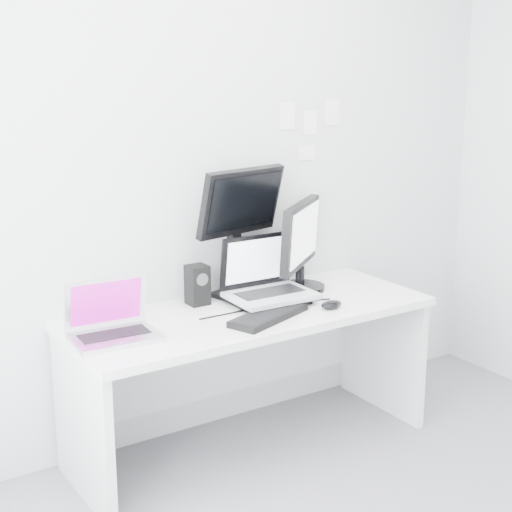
# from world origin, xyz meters

# --- Properties ---
(back_wall) EXTENTS (3.60, 0.00, 3.60)m
(back_wall) POSITION_xyz_m (0.00, 1.60, 1.35)
(back_wall) COLOR silver
(back_wall) RESTS_ON ground
(desk) EXTENTS (1.80, 0.70, 0.73)m
(desk) POSITION_xyz_m (0.00, 1.25, 0.36)
(desk) COLOR white
(desk) RESTS_ON ground
(macbook) EXTENTS (0.38, 0.29, 0.27)m
(macbook) POSITION_xyz_m (-0.71, 1.21, 0.87)
(macbook) COLOR silver
(macbook) RESTS_ON desk
(speaker) EXTENTS (0.12, 0.12, 0.20)m
(speaker) POSITION_xyz_m (-0.17, 1.47, 0.83)
(speaker) COLOR black
(speaker) RESTS_ON desk
(dell_laptop) EXTENTS (0.42, 0.33, 0.34)m
(dell_laptop) POSITION_xyz_m (0.13, 1.27, 0.90)
(dell_laptop) COLOR silver
(dell_laptop) RESTS_ON desk
(rear_monitor) EXTENTS (0.53, 0.28, 0.68)m
(rear_monitor) POSITION_xyz_m (0.08, 1.49, 1.07)
(rear_monitor) COLOR black
(rear_monitor) RESTS_ON desk
(samsung_monitor) EXTENTS (0.57, 0.52, 0.48)m
(samsung_monitor) POSITION_xyz_m (0.41, 1.39, 0.97)
(samsung_monitor) COLOR black
(samsung_monitor) RESTS_ON desk
(keyboard) EXTENTS (0.47, 0.30, 0.03)m
(keyboard) POSITION_xyz_m (0.00, 1.09, 0.74)
(keyboard) COLOR black
(keyboard) RESTS_ON desk
(mouse) EXTENTS (0.13, 0.09, 0.04)m
(mouse) POSITION_xyz_m (0.34, 1.05, 0.75)
(mouse) COLOR black
(mouse) RESTS_ON desk
(wall_note_0) EXTENTS (0.10, 0.00, 0.14)m
(wall_note_0) POSITION_xyz_m (0.45, 1.59, 1.62)
(wall_note_0) COLOR white
(wall_note_0) RESTS_ON back_wall
(wall_note_1) EXTENTS (0.09, 0.00, 0.13)m
(wall_note_1) POSITION_xyz_m (0.60, 1.59, 1.58)
(wall_note_1) COLOR white
(wall_note_1) RESTS_ON back_wall
(wall_note_2) EXTENTS (0.10, 0.00, 0.14)m
(wall_note_2) POSITION_xyz_m (0.75, 1.59, 1.63)
(wall_note_2) COLOR white
(wall_note_2) RESTS_ON back_wall
(wall_note_3) EXTENTS (0.11, 0.00, 0.08)m
(wall_note_3) POSITION_xyz_m (0.58, 1.59, 1.42)
(wall_note_3) COLOR white
(wall_note_3) RESTS_ON back_wall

